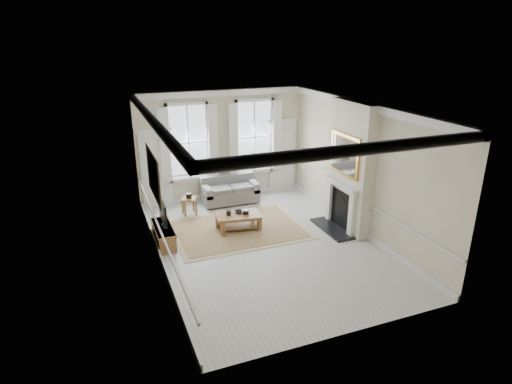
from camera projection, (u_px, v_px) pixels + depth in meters
name	position (u px, v px, depth m)	size (l,w,h in m)	color
floor	(266.00, 245.00, 10.62)	(7.20, 7.20, 0.00)	#B7B5AD
ceiling	(267.00, 108.00, 9.44)	(7.20, 7.20, 0.00)	white
back_wall	(222.00, 146.00, 13.18)	(5.20, 5.20, 0.00)	beige
left_wall	(155.00, 195.00, 9.14)	(7.20, 7.20, 0.00)	beige
right_wall	(361.00, 169.00, 10.92)	(7.20, 7.20, 0.00)	beige
window_left	(188.00, 143.00, 12.71)	(1.26, 0.20, 2.20)	#B2BCC6
window_right	(254.00, 137.00, 13.42)	(1.26, 0.20, 2.20)	#B2BCC6
door_left	(156.00, 170.00, 12.63)	(0.90, 0.08, 2.30)	silver
door_right	(282.00, 157.00, 14.03)	(0.90, 0.08, 2.30)	silver
painting	(153.00, 175.00, 9.30)	(0.05, 1.66, 1.06)	#B5761F
chimney_breast	(350.00, 167.00, 11.03)	(0.35, 1.70, 3.38)	beige
hearth	(332.00, 229.00, 11.47)	(0.55, 1.50, 0.05)	black
fireplace	(340.00, 203.00, 11.29)	(0.21, 1.45, 1.33)	silver
mirror	(344.00, 155.00, 10.84)	(0.06, 1.26, 1.06)	gold
sofa	(229.00, 192.00, 13.23)	(1.69, 0.82, 0.82)	slate
side_table	(189.00, 201.00, 12.36)	(0.53, 0.53, 0.49)	brown
rug	(239.00, 229.00, 11.48)	(3.50, 2.60, 0.02)	#A07B52
coffee_table	(238.00, 217.00, 11.36)	(1.26, 0.85, 0.44)	brown
ceramic_pot_a	(229.00, 213.00, 11.27)	(0.12, 0.12, 0.12)	black
ceramic_pot_b	(246.00, 212.00, 11.34)	(0.16, 0.16, 0.11)	black
bowl	(239.00, 212.00, 11.43)	(0.23, 0.23, 0.06)	black
tv_stand	(164.00, 235.00, 10.65)	(0.41, 1.27, 0.45)	brown
tv	(163.00, 212.00, 10.44)	(0.08, 0.90, 0.68)	black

